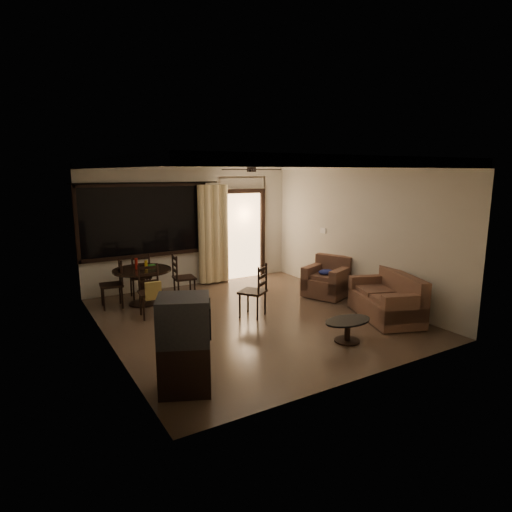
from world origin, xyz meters
TOP-DOWN VIEW (x-y plane):
  - ground at (0.00, 0.00)m, footprint 5.50×5.50m
  - room_shell at (0.59, 1.77)m, footprint 5.50×6.70m
  - dining_table at (-1.46, 1.82)m, footprint 1.14×1.14m
  - dining_chair_west at (-2.04, 1.91)m, footprint 0.46×0.46m
  - dining_chair_east at (-0.63, 1.73)m, footprint 0.46×0.46m
  - dining_chair_south at (-1.55, 0.97)m, footprint 0.46×0.51m
  - dining_chair_north at (-1.38, 2.29)m, footprint 0.46×0.46m
  - tv_cabinet at (-2.01, -1.86)m, footprint 0.79×0.76m
  - sofa at (2.11, -1.29)m, footprint 1.27×1.70m
  - armchair at (2.10, 0.38)m, footprint 1.07×1.07m
  - coffee_table at (0.72, -1.74)m, footprint 0.81×0.49m
  - side_chair at (0.06, 0.05)m, footprint 0.60×0.60m

SIDE VIEW (x-z plane):
  - ground at x=0.00m, z-range 0.00..0.00m
  - coffee_table at x=0.72m, z-range 0.06..0.41m
  - dining_chair_west at x=-2.04m, z-range -0.19..0.76m
  - dining_chair_east at x=-0.63m, z-range -0.19..0.76m
  - dining_chair_north at x=-1.38m, z-range -0.19..0.76m
  - side_chair at x=0.06m, z-range -0.20..0.78m
  - dining_chair_south at x=-1.55m, z-range -0.17..0.78m
  - sofa at x=2.11m, z-range -0.08..0.73m
  - armchair at x=2.10m, z-range -0.07..0.75m
  - dining_table at x=-1.46m, z-range 0.10..1.03m
  - tv_cabinet at x=-2.01m, z-range 0.00..1.18m
  - room_shell at x=0.59m, z-range -0.92..4.58m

